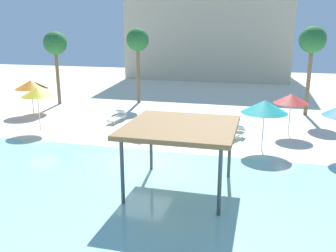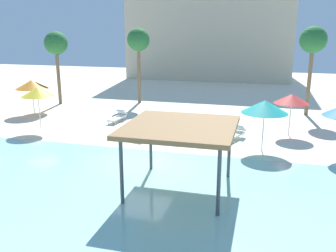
% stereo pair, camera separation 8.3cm
% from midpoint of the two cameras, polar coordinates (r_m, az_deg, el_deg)
% --- Properties ---
extents(ground_plane, '(80.00, 80.00, 0.00)m').
position_cam_midpoint_polar(ground_plane, '(18.02, -4.06, -5.44)').
color(ground_plane, beige).
extents(lagoon_water, '(44.00, 13.50, 0.04)m').
position_cam_midpoint_polar(lagoon_water, '(13.58, -11.30, -12.82)').
color(lagoon_water, '#99D1C6').
rests_on(lagoon_water, ground).
extents(shade_pavilion, '(4.21, 4.21, 2.70)m').
position_cam_midpoint_polar(shade_pavilion, '(14.08, 1.83, -0.48)').
color(shade_pavilion, '#42474C').
rests_on(shade_pavilion, ground).
extents(beach_umbrella_yellow_0, '(2.02, 2.02, 2.74)m').
position_cam_midpoint_polar(beach_umbrella_yellow_0, '(24.09, -19.81, 5.00)').
color(beach_umbrella_yellow_0, silver).
rests_on(beach_umbrella_yellow_0, ground).
extents(beach_umbrella_teal_2, '(2.40, 2.40, 2.70)m').
position_cam_midpoint_polar(beach_umbrella_teal_2, '(19.50, 14.69, 2.94)').
color(beach_umbrella_teal_2, silver).
rests_on(beach_umbrella_teal_2, ground).
extents(beach_umbrella_red_3, '(2.06, 2.06, 2.51)m').
position_cam_midpoint_polar(beach_umbrella_red_3, '(22.96, 18.54, 4.06)').
color(beach_umbrella_red_3, silver).
rests_on(beach_umbrella_red_3, ground).
extents(beach_umbrella_orange_4, '(2.37, 2.37, 2.57)m').
position_cam_midpoint_polar(beach_umbrella_orange_4, '(29.09, -20.64, 6.08)').
color(beach_umbrella_orange_4, silver).
rests_on(beach_umbrella_orange_4, ground).
extents(lounge_chair_0, '(1.32, 1.98, 0.74)m').
position_cam_midpoint_polar(lounge_chair_0, '(21.72, 10.26, -1.14)').
color(lounge_chair_0, white).
rests_on(lounge_chair_0, ground).
extents(lounge_chair_1, '(1.12, 1.99, 0.74)m').
position_cam_midpoint_polar(lounge_chair_1, '(21.60, -3.38, -1.01)').
color(lounge_chair_1, white).
rests_on(lounge_chair_1, ground).
extents(lounge_chair_2, '(0.79, 1.95, 0.74)m').
position_cam_midpoint_polar(lounge_chair_2, '(25.61, -7.95, 1.44)').
color(lounge_chair_2, white).
rests_on(lounge_chair_2, ground).
extents(palm_tree_1, '(1.90, 1.90, 6.28)m').
position_cam_midpoint_polar(palm_tree_1, '(31.44, -4.82, 12.98)').
color(palm_tree_1, brown).
rests_on(palm_tree_1, ground).
extents(palm_tree_2, '(1.90, 1.90, 6.02)m').
position_cam_midpoint_polar(palm_tree_2, '(32.11, -17.23, 11.98)').
color(palm_tree_2, brown).
rests_on(palm_tree_2, ground).
extents(palm_tree_3, '(1.90, 1.90, 6.43)m').
position_cam_midpoint_polar(palm_tree_3, '(28.59, 21.48, 12.09)').
color(palm_tree_3, brown).
rests_on(palm_tree_3, ground).
extents(hotel_block_0, '(20.03, 11.28, 14.04)m').
position_cam_midpoint_polar(hotel_block_0, '(49.75, 6.75, 15.81)').
color(hotel_block_0, beige).
rests_on(hotel_block_0, ground).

